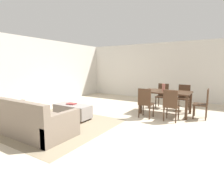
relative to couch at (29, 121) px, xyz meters
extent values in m
plane|color=beige|center=(1.94, 1.16, -0.29)|extent=(10.80, 10.80, 0.00)
cube|color=silver|center=(1.94, 6.16, 1.06)|extent=(9.00, 0.12, 2.70)
cube|color=silver|center=(-2.56, 1.66, 1.06)|extent=(0.12, 11.00, 2.70)
cube|color=gray|center=(0.03, 0.72, -0.28)|extent=(3.00, 2.80, 0.01)
cube|color=gray|center=(0.00, 0.05, -0.08)|extent=(2.22, 0.98, 0.42)
cube|color=gray|center=(0.00, -0.35, 0.35)|extent=(2.22, 0.16, 0.44)
cube|color=gray|center=(-1.04, 0.05, 0.02)|extent=(0.14, 0.98, 0.62)
cube|color=gray|center=(1.04, 0.05, 0.02)|extent=(0.14, 0.98, 0.62)
cube|color=silver|center=(-0.65, -0.09, 0.31)|extent=(0.36, 0.13, 0.36)
cube|color=gray|center=(-0.22, -0.09, 0.31)|extent=(0.36, 0.13, 0.37)
cube|color=beige|center=(0.22, -0.11, 0.29)|extent=(0.33, 0.12, 0.33)
cube|color=beige|center=(0.66, -0.10, 0.30)|extent=(0.34, 0.11, 0.34)
cube|color=gray|center=(0.06, 1.39, -0.04)|extent=(1.17, 0.50, 0.38)
cylinder|color=#422B1C|center=(-0.47, 1.60, -0.26)|extent=(0.05, 0.05, 0.06)
cylinder|color=#422B1C|center=(0.59, 1.60, -0.26)|extent=(0.05, 0.05, 0.06)
cylinder|color=#422B1C|center=(-0.47, 1.19, -0.26)|extent=(0.05, 0.05, 0.06)
cylinder|color=#422B1C|center=(0.59, 1.19, -0.26)|extent=(0.05, 0.05, 0.06)
cylinder|color=brown|center=(-1.58, 0.15, -0.01)|extent=(0.04, 0.04, 0.56)
cylinder|color=brown|center=(-1.24, 0.15, -0.01)|extent=(0.04, 0.04, 0.56)
cube|color=#422B1C|center=(2.30, 3.48, 0.45)|extent=(1.55, 0.96, 0.04)
cube|color=#422B1C|center=(1.59, 3.90, 0.07)|extent=(0.07, 0.07, 0.72)
cube|color=#422B1C|center=(3.02, 3.90, 0.07)|extent=(0.07, 0.07, 0.72)
cube|color=#422B1C|center=(1.59, 3.06, 0.07)|extent=(0.07, 0.07, 0.72)
cube|color=#422B1C|center=(3.02, 3.06, 0.07)|extent=(0.07, 0.07, 0.72)
cube|color=#422B1C|center=(1.91, 2.70, 0.14)|extent=(0.41, 0.41, 0.04)
cube|color=#422B1C|center=(1.91, 2.52, 0.40)|extent=(0.40, 0.05, 0.47)
cylinder|color=#422B1C|center=(1.75, 2.87, -0.08)|extent=(0.04, 0.04, 0.41)
cylinder|color=#422B1C|center=(2.09, 2.87, -0.08)|extent=(0.04, 0.04, 0.41)
cylinder|color=#422B1C|center=(1.74, 2.53, -0.08)|extent=(0.04, 0.04, 0.41)
cylinder|color=#422B1C|center=(2.08, 2.53, -0.08)|extent=(0.04, 0.04, 0.41)
cube|color=#422B1C|center=(2.66, 2.76, 0.14)|extent=(0.41, 0.41, 0.04)
cube|color=#422B1C|center=(2.66, 2.58, 0.40)|extent=(0.40, 0.05, 0.47)
cylinder|color=#422B1C|center=(2.49, 2.93, -0.08)|extent=(0.04, 0.04, 0.41)
cylinder|color=#422B1C|center=(2.83, 2.92, -0.08)|extent=(0.04, 0.04, 0.41)
cylinder|color=#422B1C|center=(2.49, 2.59, -0.08)|extent=(0.04, 0.04, 0.41)
cylinder|color=#422B1C|center=(2.83, 2.58, -0.08)|extent=(0.04, 0.04, 0.41)
cube|color=#422B1C|center=(1.95, 4.25, 0.14)|extent=(0.41, 0.41, 0.04)
cube|color=#422B1C|center=(1.95, 4.43, 0.40)|extent=(0.40, 0.05, 0.47)
cylinder|color=#422B1C|center=(2.12, 4.07, -0.08)|extent=(0.04, 0.04, 0.41)
cylinder|color=#422B1C|center=(1.78, 4.08, -0.08)|extent=(0.04, 0.04, 0.41)
cylinder|color=#422B1C|center=(2.12, 4.41, -0.08)|extent=(0.04, 0.04, 0.41)
cylinder|color=#422B1C|center=(1.78, 4.42, -0.08)|extent=(0.04, 0.04, 0.41)
cube|color=#422B1C|center=(2.72, 4.22, 0.14)|extent=(0.41, 0.41, 0.04)
cube|color=#422B1C|center=(2.73, 4.40, 0.40)|extent=(0.40, 0.05, 0.47)
cylinder|color=#422B1C|center=(2.89, 4.04, -0.08)|extent=(0.04, 0.04, 0.41)
cylinder|color=#422B1C|center=(2.55, 4.05, -0.08)|extent=(0.04, 0.04, 0.41)
cylinder|color=#422B1C|center=(2.89, 4.38, -0.08)|extent=(0.04, 0.04, 0.41)
cylinder|color=#422B1C|center=(2.56, 4.39, -0.08)|extent=(0.04, 0.04, 0.41)
cube|color=#422B1C|center=(3.36, 3.46, 0.14)|extent=(0.40, 0.40, 0.04)
cube|color=#422B1C|center=(3.54, 3.46, 0.40)|extent=(0.04, 0.40, 0.47)
cylinder|color=#422B1C|center=(3.19, 3.29, -0.08)|extent=(0.04, 0.04, 0.41)
cylinder|color=#422B1C|center=(3.18, 3.63, -0.08)|extent=(0.04, 0.04, 0.41)
cylinder|color=#422B1C|center=(3.53, 3.29, -0.08)|extent=(0.04, 0.04, 0.41)
cylinder|color=#422B1C|center=(3.52, 3.63, -0.08)|extent=(0.04, 0.04, 0.41)
cylinder|color=#B26659|center=(2.22, 3.45, 0.60)|extent=(0.10, 0.10, 0.25)
cube|color=maroon|center=(0.01, 1.42, 0.17)|extent=(0.29, 0.24, 0.03)
camera|label=1|loc=(3.83, -2.48, 1.29)|focal=28.59mm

